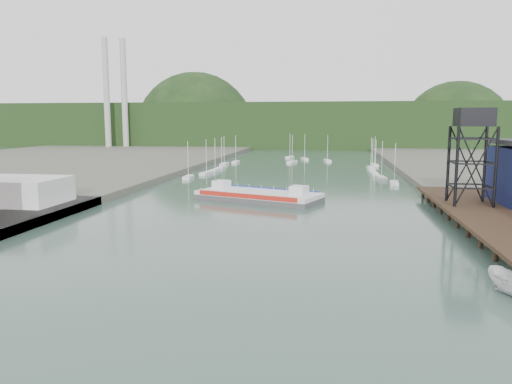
% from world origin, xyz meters
% --- Properties ---
extents(ground, '(600.00, 600.00, 0.00)m').
position_xyz_m(ground, '(0.00, 0.00, 0.00)').
color(ground, '#324E47').
rests_on(ground, ground).
extents(east_pier, '(14.00, 70.00, 2.45)m').
position_xyz_m(east_pier, '(37.00, 45.00, 1.90)').
color(east_pier, black).
rests_on(east_pier, ground).
extents(white_shed, '(18.00, 12.00, 4.50)m').
position_xyz_m(white_shed, '(-44.00, 50.00, 3.85)').
color(white_shed, silver).
rests_on(white_shed, west_quay).
extents(lift_tower, '(6.50, 6.50, 16.00)m').
position_xyz_m(lift_tower, '(35.00, 58.00, 15.65)').
color(lift_tower, black).
rests_on(lift_tower, east_pier).
extents(marina_sailboats, '(57.71, 92.65, 0.90)m').
position_xyz_m(marina_sailboats, '(0.08, 138.46, 0.35)').
color(marina_sailboats, silver).
rests_on(marina_sailboats, ground).
extents(smokestacks, '(11.20, 8.20, 60.00)m').
position_xyz_m(smokestacks, '(-106.00, 232.50, 30.00)').
color(smokestacks, '#ACACA7').
rests_on(smokestacks, ground).
extents(distant_hills, '(500.00, 120.00, 80.00)m').
position_xyz_m(distant_hills, '(-3.98, 301.35, 10.38)').
color(distant_hills, black).
rests_on(distant_hills, ground).
extents(chain_ferry, '(26.80, 18.13, 3.58)m').
position_xyz_m(chain_ferry, '(-2.61, 69.17, 1.03)').
color(chain_ferry, '#464648').
rests_on(chain_ferry, ground).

